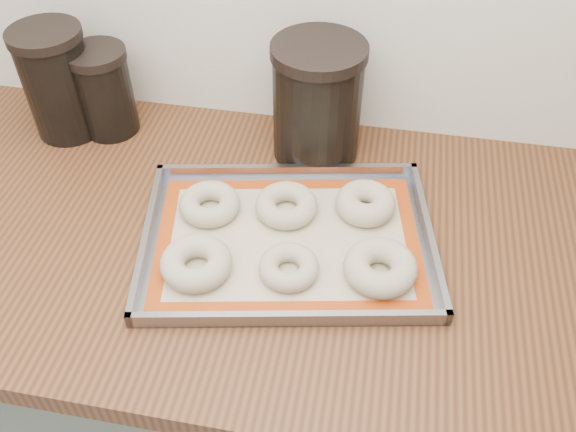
% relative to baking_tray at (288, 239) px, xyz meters
% --- Properties ---
extents(cabinet, '(3.00, 0.65, 0.86)m').
position_rel_baking_tray_xyz_m(cabinet, '(-0.24, 0.01, -0.48)').
color(cabinet, slate).
rests_on(cabinet, floor).
extents(countertop, '(3.06, 0.68, 0.04)m').
position_rel_baking_tray_xyz_m(countertop, '(-0.24, 0.01, -0.03)').
color(countertop, brown).
rests_on(countertop, cabinet).
extents(baking_tray, '(0.52, 0.41, 0.03)m').
position_rel_baking_tray_xyz_m(baking_tray, '(0.00, 0.00, 0.00)').
color(baking_tray, gray).
rests_on(baking_tray, countertop).
extents(baking_mat, '(0.47, 0.37, 0.00)m').
position_rel_baking_tray_xyz_m(baking_mat, '(0.00, 0.00, -0.00)').
color(baking_mat, '#C6B793').
rests_on(baking_mat, baking_tray).
extents(bagel_front_left, '(0.12, 0.12, 0.04)m').
position_rel_baking_tray_xyz_m(bagel_front_left, '(-0.12, -0.09, 0.02)').
color(bagel_front_left, '#BEB193').
rests_on(bagel_front_left, baking_mat).
extents(bagel_front_mid, '(0.10, 0.10, 0.03)m').
position_rel_baking_tray_xyz_m(bagel_front_mid, '(0.01, -0.07, 0.01)').
color(bagel_front_mid, '#BEB193').
rests_on(bagel_front_mid, baking_mat).
extents(bagel_front_right, '(0.15, 0.15, 0.04)m').
position_rel_baking_tray_xyz_m(bagel_front_right, '(0.15, -0.05, 0.02)').
color(bagel_front_right, '#BEB193').
rests_on(bagel_front_right, baking_mat).
extents(bagel_back_left, '(0.12, 0.12, 0.03)m').
position_rel_baking_tray_xyz_m(bagel_back_left, '(-0.14, 0.04, 0.01)').
color(bagel_back_left, '#BEB193').
rests_on(bagel_back_left, baking_mat).
extents(bagel_back_mid, '(0.14, 0.14, 0.03)m').
position_rel_baking_tray_xyz_m(bagel_back_mid, '(-0.01, 0.06, 0.01)').
color(bagel_back_mid, '#BEB193').
rests_on(bagel_back_mid, baking_mat).
extents(bagel_back_right, '(0.13, 0.13, 0.04)m').
position_rel_baking_tray_xyz_m(bagel_back_right, '(0.11, 0.09, 0.02)').
color(bagel_back_right, '#BEB193').
rests_on(bagel_back_right, baking_mat).
extents(canister_left, '(0.13, 0.13, 0.21)m').
position_rel_baking_tray_xyz_m(canister_left, '(-0.47, 0.22, 0.10)').
color(canister_left, black).
rests_on(canister_left, countertop).
extents(canister_mid, '(0.11, 0.11, 0.17)m').
position_rel_baking_tray_xyz_m(canister_mid, '(-0.40, 0.24, 0.08)').
color(canister_mid, black).
rests_on(canister_mid, countertop).
extents(canister_right, '(0.16, 0.16, 0.22)m').
position_rel_baking_tray_xyz_m(canister_right, '(0.01, 0.24, 0.10)').
color(canister_right, black).
rests_on(canister_right, countertop).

